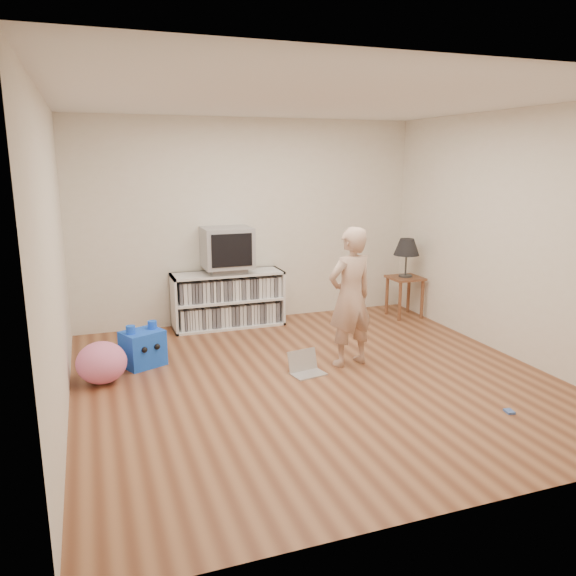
% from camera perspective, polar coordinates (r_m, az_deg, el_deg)
% --- Properties ---
extents(ground, '(4.50, 4.50, 0.00)m').
position_cam_1_polar(ground, '(5.55, 2.73, -9.17)').
color(ground, brown).
rests_on(ground, ground).
extents(walls, '(4.52, 4.52, 2.60)m').
position_cam_1_polar(walls, '(5.20, 2.88, 4.20)').
color(walls, silver).
rests_on(walls, ground).
extents(ceiling, '(4.50, 4.50, 0.01)m').
position_cam_1_polar(ceiling, '(5.17, 3.05, 18.60)').
color(ceiling, white).
rests_on(ceiling, walls).
extents(media_unit, '(1.40, 0.45, 0.70)m').
position_cam_1_polar(media_unit, '(7.19, -6.14, -1.13)').
color(media_unit, white).
rests_on(media_unit, ground).
extents(dvd_deck, '(0.45, 0.35, 0.07)m').
position_cam_1_polar(dvd_deck, '(7.09, -6.19, 1.86)').
color(dvd_deck, gray).
rests_on(dvd_deck, media_unit).
extents(crt_tv, '(0.60, 0.53, 0.50)m').
position_cam_1_polar(crt_tv, '(7.04, -6.24, 4.14)').
color(crt_tv, '#95959A').
rests_on(crt_tv, dvd_deck).
extents(side_table, '(0.42, 0.42, 0.55)m').
position_cam_1_polar(side_table, '(7.71, 11.78, 0.15)').
color(side_table, brown).
rests_on(side_table, ground).
extents(table_lamp, '(0.34, 0.34, 0.52)m').
position_cam_1_polar(table_lamp, '(7.62, 11.96, 4.01)').
color(table_lamp, '#333333').
rests_on(table_lamp, side_table).
extents(person, '(0.58, 0.44, 1.44)m').
position_cam_1_polar(person, '(5.74, 6.34, -0.94)').
color(person, tan).
rests_on(person, ground).
extents(laptop, '(0.36, 0.31, 0.22)m').
position_cam_1_polar(laptop, '(5.66, 1.77, -8.05)').
color(laptop, silver).
rests_on(laptop, ground).
extents(playing_cards, '(0.08, 0.10, 0.02)m').
position_cam_1_polar(playing_cards, '(5.20, 21.56, -11.59)').
color(playing_cards, '#476BBD').
rests_on(playing_cards, ground).
extents(plush_blue, '(0.49, 0.44, 0.45)m').
position_cam_1_polar(plush_blue, '(6.00, -14.52, -5.89)').
color(plush_blue, blue).
rests_on(plush_blue, ground).
extents(plush_pink, '(0.55, 0.55, 0.40)m').
position_cam_1_polar(plush_pink, '(5.67, -18.41, -7.21)').
color(plush_pink, pink).
rests_on(plush_pink, ground).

